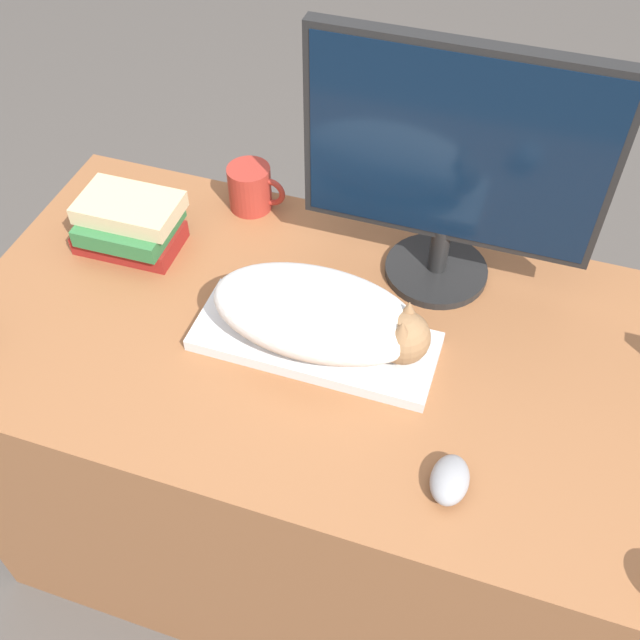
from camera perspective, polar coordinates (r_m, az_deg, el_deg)
The scene contains 7 objects.
desk at distance 1.65m, azimuth 0.37°, elevation -10.09°, with size 1.35×0.71×0.77m.
keyboard at distance 1.31m, azimuth -0.40°, elevation -1.65°, with size 0.43×0.16×0.02m.
cat at distance 1.26m, azimuth 0.20°, elevation 0.37°, with size 0.38×0.19×0.12m.
monitor at distance 1.29m, azimuth 10.14°, elevation 11.89°, with size 0.52×0.20×0.47m.
computer_mouse at distance 1.16m, azimuth 9.85°, elevation -11.91°, with size 0.06×0.09×0.04m.
coffee_mug at distance 1.57m, azimuth -5.28°, elevation 9.99°, with size 0.12×0.09×0.10m.
book_stack at distance 1.52m, azimuth -14.31°, elevation 7.11°, with size 0.21×0.15×0.11m.
Camera 1 is at (0.26, -0.47, 1.79)m, focal length 42.00 mm.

